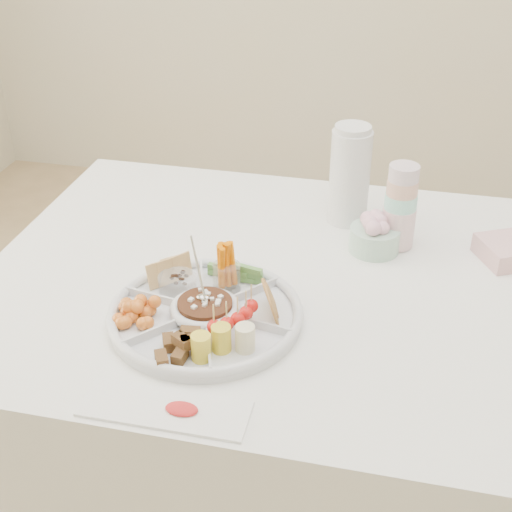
# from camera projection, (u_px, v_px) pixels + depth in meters

# --- Properties ---
(dining_table) EXTENTS (1.52, 1.02, 0.76)m
(dining_table) POSITION_uv_depth(u_px,v_px,m) (321.00, 413.00, 1.73)
(dining_table) COLOR white
(dining_table) RESTS_ON floor
(party_tray) EXTENTS (0.44, 0.44, 0.04)m
(party_tray) POSITION_uv_depth(u_px,v_px,m) (205.00, 311.00, 1.41)
(party_tray) COLOR white
(party_tray) RESTS_ON dining_table
(bean_dip) EXTENTS (0.13, 0.13, 0.04)m
(bean_dip) POSITION_uv_depth(u_px,v_px,m) (205.00, 308.00, 1.40)
(bean_dip) COLOR black
(bean_dip) RESTS_ON party_tray
(tortillas) EXTENTS (0.12, 0.12, 0.06)m
(tortillas) POSITION_uv_depth(u_px,v_px,m) (271.00, 298.00, 1.41)
(tortillas) COLOR #9B6937
(tortillas) RESTS_ON party_tray
(carrot_cucumber) EXTENTS (0.13, 0.13, 0.10)m
(carrot_cucumber) POSITION_uv_depth(u_px,v_px,m) (233.00, 262.00, 1.49)
(carrot_cucumber) COLOR orange
(carrot_cucumber) RESTS_ON party_tray
(pita_raisins) EXTENTS (0.13, 0.13, 0.06)m
(pita_raisins) POSITION_uv_depth(u_px,v_px,m) (171.00, 274.00, 1.48)
(pita_raisins) COLOR #DCB17B
(pita_raisins) RESTS_ON party_tray
(cherries) EXTENTS (0.13, 0.13, 0.05)m
(cherries) POSITION_uv_depth(u_px,v_px,m) (138.00, 310.00, 1.39)
(cherries) COLOR orange
(cherries) RESTS_ON party_tray
(granola_chunks) EXTENTS (0.11, 0.11, 0.04)m
(granola_chunks) POSITION_uv_depth(u_px,v_px,m) (173.00, 344.00, 1.30)
(granola_chunks) COLOR brown
(granola_chunks) RESTS_ON party_tray
(banana_tomato) EXTENTS (0.14, 0.14, 0.10)m
(banana_tomato) POSITION_uv_depth(u_px,v_px,m) (243.00, 329.00, 1.30)
(banana_tomato) COLOR #D2C75D
(banana_tomato) RESTS_ON party_tray
(cup_stack) EXTENTS (0.08, 0.08, 0.21)m
(cup_stack) POSITION_uv_depth(u_px,v_px,m) (400.00, 205.00, 1.62)
(cup_stack) COLOR silver
(cup_stack) RESTS_ON dining_table
(thermos) EXTENTS (0.12, 0.12, 0.25)m
(thermos) POSITION_uv_depth(u_px,v_px,m) (350.00, 174.00, 1.71)
(thermos) COLOR silver
(thermos) RESTS_ON dining_table
(flower_bowl) EXTENTS (0.14, 0.14, 0.09)m
(flower_bowl) POSITION_uv_depth(u_px,v_px,m) (375.00, 234.00, 1.63)
(flower_bowl) COLOR #94B5A3
(flower_bowl) RESTS_ON dining_table
(napkin_stack) EXTENTS (0.18, 0.17, 0.05)m
(napkin_stack) POSITION_uv_depth(u_px,v_px,m) (512.00, 250.00, 1.61)
(napkin_stack) COLOR beige
(napkin_stack) RESTS_ON dining_table
(placemat) EXTENTS (0.29, 0.10, 0.01)m
(placemat) POSITION_uv_depth(u_px,v_px,m) (165.00, 409.00, 1.20)
(placemat) COLOR white
(placemat) RESTS_ON dining_table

